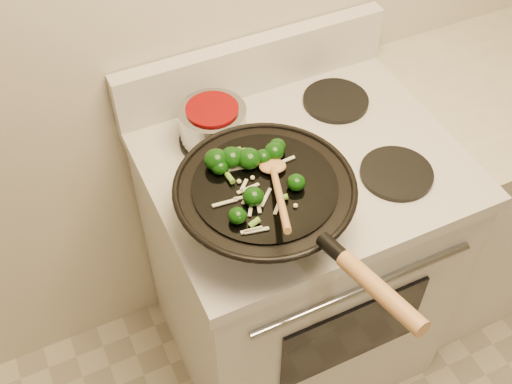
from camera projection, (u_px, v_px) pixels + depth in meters
name	position (u px, v px, depth m)	size (l,w,h in m)	color
stove	(294.00, 260.00, 1.96)	(0.78, 0.67, 1.08)	silver
counter_unit	(494.00, 177.00, 2.20)	(0.89, 0.62, 0.91)	white
wok	(266.00, 203.00, 1.41)	(0.40, 0.66, 0.19)	black
stirfry	(244.00, 166.00, 1.39)	(0.22, 0.25, 0.05)	black
wooden_spoon	(276.00, 183.00, 1.34)	(0.13, 0.26, 0.10)	#AE7844
saucepan	(213.00, 124.00, 1.61)	(0.17, 0.27, 0.10)	#96999E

